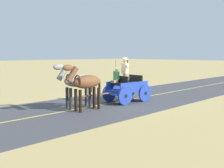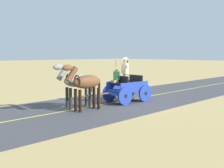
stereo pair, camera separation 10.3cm
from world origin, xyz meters
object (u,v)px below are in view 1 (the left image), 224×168
horse_drawn_carriage (126,87)px  horse_near_side (85,83)px  horse_off_side (76,82)px  traffic_cone (129,87)px

horse_drawn_carriage → horse_near_side: bearing=93.5°
horse_near_side → horse_off_side: size_ratio=1.00×
horse_drawn_carriage → horse_off_side: size_ratio=2.04×
horse_off_side → traffic_cone: horse_off_side is taller
horse_off_side → horse_drawn_carriage: bearing=-101.1°
horse_off_side → horse_near_side: bearing=176.3°
horse_near_side → horse_off_side: 0.78m
horse_drawn_carriage → traffic_cone: horse_drawn_carriage is taller
horse_drawn_carriage → horse_off_side: (0.59, 3.00, 0.51)m
horse_drawn_carriage → horse_off_side: 3.10m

